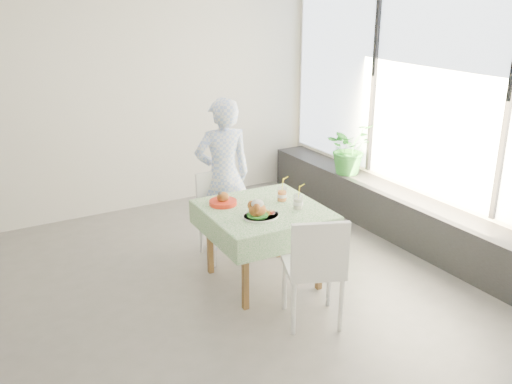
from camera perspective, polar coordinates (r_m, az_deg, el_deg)
floor at (r=5.14m, az=-8.49°, el=-11.35°), size 6.00×6.00×0.00m
wall_back at (r=6.93m, az=-16.94°, el=8.60°), size 6.00×0.02×2.80m
wall_front at (r=2.57m, az=11.56°, el=-9.55°), size 6.00×0.02×2.80m
wall_right at (r=6.26m, az=17.35°, el=7.45°), size 0.02×5.00×2.80m
window_pane at (r=6.20m, az=17.39°, el=9.68°), size 0.01×4.80×2.18m
window_ledge at (r=6.45m, az=15.10°, el=-2.70°), size 0.40×4.80×0.50m
cafe_table at (r=5.32m, az=0.74°, el=-4.43°), size 1.08×1.08×0.74m
chair_far at (r=5.90m, az=-3.38°, el=-3.96°), size 0.44×0.44×0.87m
chair_near at (r=4.79m, az=5.69°, el=-9.60°), size 0.59×0.59×0.96m
diner at (r=5.89m, az=-3.31°, el=1.66°), size 0.65×0.47×1.63m
main_dish at (r=4.97m, az=0.32°, el=-1.98°), size 0.33×0.33×0.17m
juice_cup_orange at (r=5.37m, az=2.62°, el=-0.27°), size 0.10×0.10×0.27m
juice_cup_lemonade at (r=5.19m, az=4.24°, el=-1.03°), size 0.09×0.09×0.26m
second_dish at (r=5.29m, az=-3.32°, el=-0.90°), size 0.26×0.26×0.12m
potted_plant at (r=6.99m, az=9.28°, el=4.37°), size 0.64×0.58×0.63m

